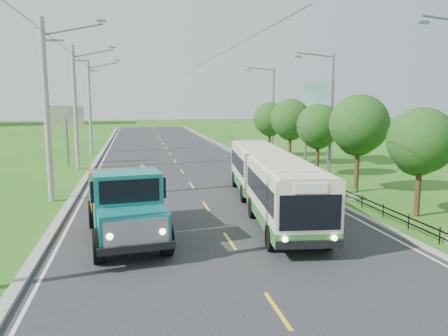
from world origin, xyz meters
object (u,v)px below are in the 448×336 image
object	(u,v)px
pole_near	(47,110)
planter_near	(354,194)
tree_third	(359,127)
tree_fifth	(290,121)
tree_back	(270,120)
pole_mid	(76,107)
streetlight_far	(272,108)
bus	(270,177)
tree_fourth	(318,128)
dump_truck	(125,199)
billboard_right	(318,104)
pole_far	(90,106)
planter_mid	(302,172)
tree_second	(420,144)
planter_far	(270,159)
streetlight_mid	(330,110)
billboard_left	(66,121)

from	to	relation	value
pole_near	planter_near	bearing A→B (deg)	-10.09
tree_third	tree_fifth	distance (m)	12.00
tree_back	pole_mid	bearing A→B (deg)	-164.16
streetlight_far	bus	world-z (taller)	streetlight_far
tree_fourth	dump_truck	world-z (taller)	tree_fourth
billboard_right	pole_far	bearing A→B (deg)	147.70
tree_back	planter_mid	world-z (taller)	tree_back
pole_far	planter_near	xyz separation A→B (m)	(16.86, -27.00, -4.81)
planter_near	billboard_right	distance (m)	15.34
tree_second	planter_near	xyz separation A→B (m)	(-1.26, 3.86, -3.23)
tree_third	tree_back	distance (m)	18.00
tree_third	streetlight_far	world-z (taller)	streetlight_far
pole_mid	tree_second	distance (m)	26.20
pole_near	streetlight_far	distance (m)	26.80
dump_truck	pole_far	bearing A→B (deg)	90.27
planter_far	dump_truck	size ratio (longest dim) A/B	0.09
pole_mid	tree_fourth	distance (m)	19.43
planter_far	billboard_right	size ratio (longest dim) A/B	0.09
streetlight_mid	billboard_left	size ratio (longest dim) A/B	1.74
streetlight_mid	planter_mid	distance (m)	5.05
bus	dump_truck	size ratio (longest dim) A/B	2.09
tree_back	billboard_right	distance (m)	6.82
pole_far	tree_fifth	size ratio (longest dim) A/B	1.72
tree_fifth	tree_second	bearing A→B (deg)	-90.00
streetlight_far	planter_far	xyz separation A→B (m)	(-2.04, -6.00, -4.62)
tree_fourth	tree_back	distance (m)	12.00
planter_mid	billboard_right	xyz separation A→B (m)	(3.70, 6.00, 5.06)
tree_second	planter_far	size ratio (longest dim) A/B	7.91
tree_fifth	tree_back	xyz separation A→B (m)	(-0.00, 6.00, -0.20)
tree_third	planter_mid	distance (m)	7.04
planter_mid	dump_truck	bearing A→B (deg)	-134.61
pole_mid	tree_back	world-z (taller)	pole_mid
pole_far	tree_third	bearing A→B (deg)	-53.91
tree_second	bus	world-z (taller)	tree_second
tree_fifth	streetlight_mid	bearing A→B (deg)	-82.71
streetlight_mid	pole_mid	bearing A→B (deg)	159.68
pole_mid	tree_back	xyz separation A→B (m)	(18.12, 5.14, -1.44)
bus	tree_back	bearing A→B (deg)	79.31
tree_second	planter_near	world-z (taller)	tree_second
streetlight_mid	tree_back	bearing A→B (deg)	93.70
tree_back	streetlight_mid	bearing A→B (deg)	-86.30
tree_fifth	billboard_right	xyz separation A→B (m)	(2.44, -0.14, 1.49)
pole_mid	pole_far	bearing A→B (deg)	90.00
tree_third	bus	distance (m)	8.01
pole_far	streetlight_far	xyz separation A→B (m)	(18.90, -5.00, -0.19)
bus	planter_near	bearing A→B (deg)	21.64
tree_fourth	bus	world-z (taller)	tree_fourth
pole_near	planter_far	world-z (taller)	pole_near
streetlight_far	planter_mid	distance (m)	14.88
bus	streetlight_mid	bearing A→B (deg)	58.11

